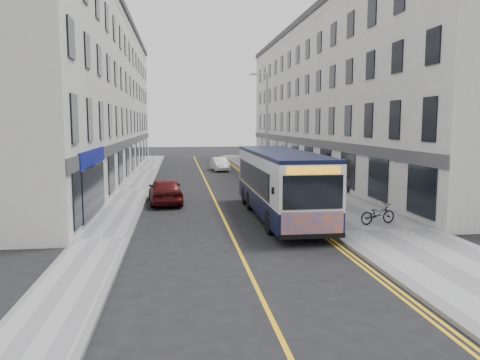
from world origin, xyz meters
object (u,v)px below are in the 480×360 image
object	(u,v)px
car_white	(220,164)
bicycle	(378,214)
streetlamp	(266,124)
pedestrian_far	(295,166)
city_bus	(280,182)
car_maroon	(165,190)
pedestrian_near	(305,172)

from	to	relation	value
car_white	bicycle	bearing A→B (deg)	-84.61
streetlamp	bicycle	xyz separation A→B (m)	(2.25, -14.19, -3.82)
bicycle	pedestrian_far	xyz separation A→B (m)	(0.70, 17.12, 0.54)
city_bus	car_maroon	world-z (taller)	city_bus
pedestrian_near	pedestrian_far	distance (m)	3.92
pedestrian_far	car_white	bearing A→B (deg)	104.74
city_bus	pedestrian_near	bearing A→B (deg)	68.82
city_bus	car_maroon	size ratio (longest dim) A/B	2.47
car_white	streetlamp	bearing A→B (deg)	-82.55
bicycle	pedestrian_far	distance (m)	17.15
city_bus	car_white	xyz separation A→B (m)	(-0.86, 22.31, -1.09)
city_bus	car_maroon	xyz separation A→B (m)	(-5.46, 4.68, -0.97)
pedestrian_far	streetlamp	bearing A→B (deg)	-155.19
streetlamp	pedestrian_near	xyz separation A→B (m)	(2.65, -0.98, -3.38)
pedestrian_far	car_maroon	size ratio (longest dim) A/B	0.45
city_bus	bicycle	world-z (taller)	city_bus
bicycle	pedestrian_near	xyz separation A→B (m)	(0.41, 13.21, 0.44)
car_white	car_maroon	distance (m)	18.22
car_white	city_bus	bearing A→B (deg)	-92.95
pedestrian_far	car_maroon	xyz separation A→B (m)	(-9.92, -9.97, -0.36)
car_white	pedestrian_near	bearing A→B (deg)	-71.70
streetlamp	city_bus	distance (m)	12.11
car_white	car_maroon	bearing A→B (deg)	-109.80
pedestrian_near	car_white	size ratio (longest dim) A/B	0.47
pedestrian_far	bicycle	bearing A→B (deg)	-112.37
pedestrian_near	car_white	distance (m)	12.62
city_bus	bicycle	size ratio (longest dim) A/B	6.36
pedestrian_far	car_white	size ratio (longest dim) A/B	0.52
bicycle	pedestrian_near	bearing A→B (deg)	-14.73
streetlamp	city_bus	xyz separation A→B (m)	(-1.51, -11.72, -2.67)
city_bus	pedestrian_far	world-z (taller)	city_bus
car_maroon	car_white	bearing A→B (deg)	-109.84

